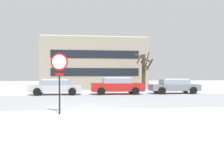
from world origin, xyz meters
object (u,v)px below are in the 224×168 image
parked_car_red (117,86)px  parked_car_silver (56,87)px  stop_sign (59,71)px  parked_car_gray (174,86)px

parked_car_red → parked_car_silver: bearing=178.2°
parked_car_silver → parked_car_red: bearing=-1.8°
stop_sign → parked_car_gray: (9.70, 11.43, -1.17)m
stop_sign → parked_car_silver: (-0.88, 11.52, -1.18)m
parked_car_red → parked_car_gray: 5.29m
parked_car_silver → parked_car_red: size_ratio=0.97×
stop_sign → parked_car_silver: bearing=94.4°
parked_car_red → parked_car_gray: bearing=0.8°
parked_car_silver → parked_car_gray: (10.58, -0.09, 0.00)m
parked_car_red → parked_car_gray: size_ratio=1.02×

